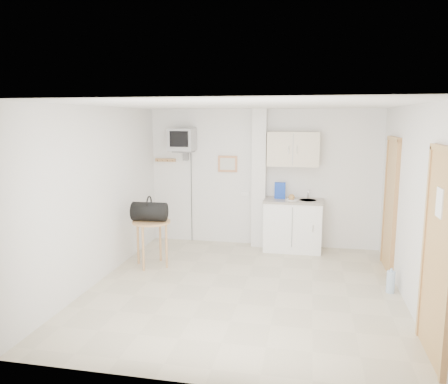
% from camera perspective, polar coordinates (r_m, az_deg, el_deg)
% --- Properties ---
extents(ground, '(4.50, 4.50, 0.00)m').
position_cam_1_polar(ground, '(6.19, 2.57, -12.54)').
color(ground, beige).
rests_on(ground, ground).
extents(room_envelope, '(4.24, 4.54, 2.55)m').
position_cam_1_polar(room_envelope, '(5.84, 5.14, 1.76)').
color(room_envelope, white).
rests_on(room_envelope, ground).
extents(kitchenette, '(1.03, 0.58, 2.10)m').
position_cam_1_polar(kitchenette, '(7.83, 8.99, -1.77)').
color(kitchenette, white).
rests_on(kitchenette, ground).
extents(crt_television, '(0.44, 0.45, 2.15)m').
position_cam_1_polar(crt_television, '(8.04, -5.45, 6.73)').
color(crt_television, slate).
rests_on(crt_television, ground).
extents(round_table, '(0.60, 0.60, 0.74)m').
position_cam_1_polar(round_table, '(7.01, -9.44, -4.60)').
color(round_table, tan).
rests_on(round_table, ground).
extents(duffel_bag, '(0.55, 0.32, 0.40)m').
position_cam_1_polar(duffel_bag, '(6.97, -9.72, -2.51)').
color(duffel_bag, black).
rests_on(duffel_bag, round_table).
extents(water_bottle, '(0.11, 0.11, 0.34)m').
position_cam_1_polar(water_bottle, '(6.42, 20.93, -10.89)').
color(water_bottle, '#A5C0DA').
rests_on(water_bottle, ground).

